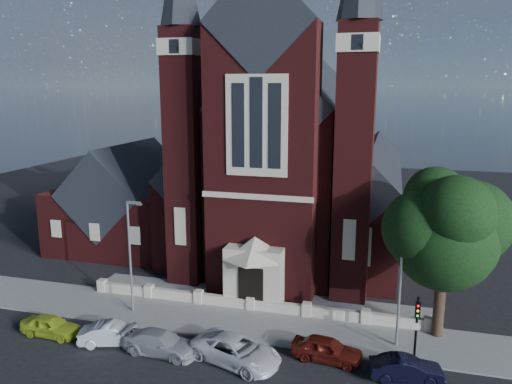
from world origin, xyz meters
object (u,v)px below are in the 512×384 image
street_lamp_right (402,276)px  car_silver_a (113,334)px  street_tree (447,233)px  car_dark_red (327,349)px  car_lime_van (51,326)px  street_lamp_left (131,250)px  car_navy (406,369)px  church (296,163)px  parish_hall (129,205)px  traffic_signal (417,321)px  car_white_suv (236,351)px  car_silver_b (161,343)px

street_lamp_right → car_silver_a: size_ratio=1.96×
street_tree → car_dark_red: 10.04m
street_tree → car_lime_van: size_ratio=2.73×
street_lamp_left → car_lime_van: (-3.46, -4.43, -3.93)m
street_lamp_right → car_navy: bearing=-83.2°
church → street_tree: 21.38m
street_lamp_right → car_dark_red: (-4.00, -2.70, -3.89)m
parish_hall → car_lime_van: size_ratio=3.11×
street_lamp_right → car_silver_a: street_lamp_right is taller
parish_hall → car_dark_red: size_ratio=2.95×
car_navy → traffic_signal: bearing=-22.6°
church → car_white_suv: bearing=-87.4°
parish_hall → car_dark_red: 27.89m
parish_hall → traffic_signal: 31.20m
car_dark_red → car_white_suv: bearing=114.4°
car_dark_red → car_silver_b: bearing=107.4°
street_tree → traffic_signal: size_ratio=2.67×
parish_hall → church: bearing=17.2°
traffic_signal → church: bearing=118.2°
parish_hall → car_silver_a: size_ratio=2.95×
car_white_suv → car_lime_van: bearing=109.0°
traffic_signal → car_white_suv: bearing=-164.4°
traffic_signal → street_tree: bearing=64.1°
street_lamp_right → car_lime_van: street_lamp_right is taller
car_lime_van → car_dark_red: 17.55m
street_lamp_left → car_navy: bearing=-10.9°
parish_hall → car_silver_a: parish_hall is taller
street_lamp_left → church: bearing=67.3°
car_white_suv → street_lamp_right: bearing=-45.7°
street_tree → traffic_signal: street_tree is taller
car_silver_b → car_white_suv: 4.62m
church → traffic_signal: 23.94m
street_tree → car_silver_a: 21.37m
church → street_lamp_right: church is taller
car_silver_a → car_silver_b: same height
street_lamp_left → car_white_suv: size_ratio=1.48×
parish_hall → car_lime_van: (4.63, -18.43, -3.34)m
church → parish_hall: bearing=-162.8°
church → parish_hall: size_ratio=2.86×
street_lamp_left → car_silver_b: (4.35, -4.58, -3.92)m
car_silver_a → car_navy: 17.44m
traffic_signal → car_dark_red: (-4.91, -1.13, -1.88)m
car_navy → car_dark_red: bearing=70.7°
car_lime_van → car_silver_b: size_ratio=0.84×
street_lamp_left → street_lamp_right: bearing=0.0°
car_silver_a → car_silver_b: bearing=-112.1°
car_silver_b → traffic_signal: bearing=-74.3°
traffic_signal → car_white_suv: 10.48m
church → street_tree: bearing=-53.8°
street_lamp_right → car_white_suv: bearing=-154.3°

